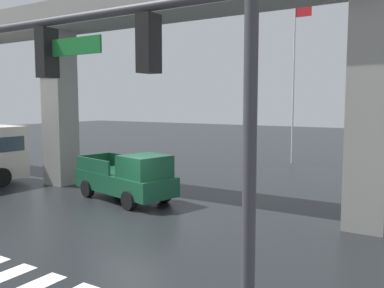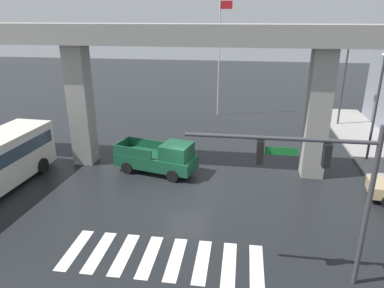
# 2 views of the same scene
# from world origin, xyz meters

# --- Properties ---
(ground_plane) EXTENTS (120.00, 120.00, 0.00)m
(ground_plane) POSITION_xyz_m (0.00, 0.00, 0.00)
(ground_plane) COLOR black
(crosswalk_stripes) EXTENTS (8.25, 2.80, 0.01)m
(crosswalk_stripes) POSITION_xyz_m (0.00, -6.07, 0.01)
(crosswalk_stripes) COLOR silver
(crosswalk_stripes) RESTS_ON ground
(elevated_overpass) EXTENTS (49.51, 2.38, 8.99)m
(elevated_overpass) POSITION_xyz_m (0.00, 3.26, 7.68)
(elevated_overpass) COLOR gray
(elevated_overpass) RESTS_ON ground
(pickup_truck) EXTENTS (5.41, 3.06, 2.08)m
(pickup_truck) POSITION_xyz_m (-1.99, 2.20, 0.99)
(pickup_truck) COLOR #14472D
(pickup_truck) RESTS_ON ground
(traffic_signal_mast) EXTENTS (6.49, 0.32, 6.20)m
(traffic_signal_mast) POSITION_xyz_m (5.74, -6.45, 4.39)
(traffic_signal_mast) COLOR #38383D
(traffic_signal_mast) RESTS_ON ground
(street_lamp_mid_block) EXTENTS (0.44, 0.70, 7.24)m
(street_lamp_mid_block) POSITION_xyz_m (11.58, 6.08, 4.56)
(street_lamp_mid_block) COLOR #38383D
(street_lamp_mid_block) RESTS_ON ground
(street_lamp_far_north) EXTENTS (0.44, 0.70, 7.24)m
(street_lamp_far_north) POSITION_xyz_m (11.58, 14.54, 4.56)
(street_lamp_far_north) COLOR #38383D
(street_lamp_far_north) RESTS_ON ground
(flagpole) EXTENTS (1.16, 0.12, 10.76)m
(flagpole) POSITION_xyz_m (0.62, 16.51, 6.19)
(flagpole) COLOR silver
(flagpole) RESTS_ON ground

